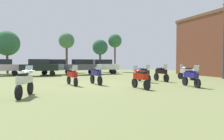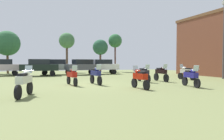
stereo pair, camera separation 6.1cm
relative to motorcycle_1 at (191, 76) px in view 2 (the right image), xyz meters
name	(u,v)px [view 2 (the right image)]	position (x,y,z in m)	size (l,w,h in m)	color
ground_plane	(90,85)	(-6.10, 3.70, -0.72)	(44.00, 52.00, 0.02)	olive
motorcycle_1	(191,76)	(0.00, 0.00, 0.00)	(0.66, 2.11, 1.46)	black
motorcycle_2	(140,78)	(-3.74, 0.22, -0.01)	(0.62, 2.06, 1.44)	black
motorcycle_3	(72,75)	(-7.39, 3.70, -0.01)	(0.67, 2.17, 1.44)	black
motorcycle_4	(186,72)	(3.50, 4.77, 0.00)	(0.62, 2.17, 1.46)	black
motorcycle_5	(24,82)	(-10.39, -0.58, 0.02)	(0.85, 2.17, 1.50)	black
motorcycle_6	(161,73)	(0.33, 4.10, 0.03)	(0.62, 2.24, 1.51)	black
motorcycle_7	(96,75)	(-5.64, 3.62, 0.02)	(0.62, 2.15, 1.51)	black
motorcycle_11	(144,73)	(-1.30, 4.22, 0.02)	(0.62, 2.30, 1.49)	black
car_1	(103,66)	(-1.03, 16.51, 0.45)	(4.44, 2.17, 2.00)	black
car_2	(83,66)	(-4.02, 15.67, 0.45)	(4.55, 2.55, 2.00)	black
car_4	(56,66)	(-7.21, 17.08, 0.45)	(4.47, 2.26, 2.00)	black
car_5	(40,66)	(-9.34, 15.07, 0.45)	(4.39, 2.03, 2.00)	black
car_6	(1,66)	(-13.65, 16.95, 0.45)	(4.49, 2.33, 2.00)	black
tree_1	(100,48)	(0.46, 22.50, 3.35)	(2.55, 2.55, 5.39)	brown
tree_2	(67,41)	(-4.91, 23.56, 4.32)	(2.54, 2.54, 6.40)	#4E392E
tree_3	(7,43)	(-13.55, 22.61, 3.63)	(3.59, 3.59, 6.16)	brown
tree_7	(115,41)	(3.14, 22.58, 4.49)	(2.32, 2.32, 6.44)	brown
lamp_post	(224,36)	(7.62, 4.35, 3.49)	(0.44, 0.24, 7.60)	#47474C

